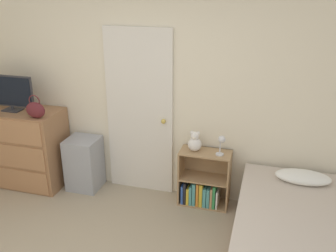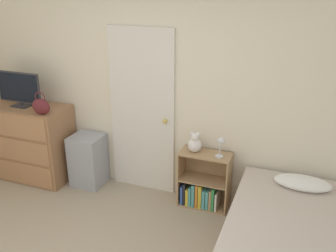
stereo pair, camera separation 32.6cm
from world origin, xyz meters
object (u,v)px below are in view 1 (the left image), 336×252
(teddy_bear, at_px, (195,142))
(desk_lamp, at_px, (221,142))
(tv, at_px, (10,92))
(bed, at_px, (302,246))
(dresser, at_px, (23,147))
(bookshelf, at_px, (203,185))
(handbag, at_px, (35,110))
(storage_bin, at_px, (84,163))

(teddy_bear, bearing_deg, desk_lamp, -7.13)
(tv, distance_m, bed, 3.61)
(dresser, bearing_deg, teddy_bear, 3.36)
(tv, distance_m, desk_lamp, 2.57)
(tv, height_order, bookshelf, tv)
(dresser, distance_m, tv, 0.73)
(handbag, bearing_deg, dresser, 156.44)
(tv, relative_size, storage_bin, 0.94)
(dresser, distance_m, bookshelf, 2.33)
(storage_bin, bearing_deg, tv, -172.43)
(storage_bin, bearing_deg, handbag, -147.95)
(teddy_bear, distance_m, desk_lamp, 0.31)
(storage_bin, bearing_deg, bookshelf, 1.50)
(tv, relative_size, desk_lamp, 2.65)
(dresser, xyz_separation_m, desk_lamp, (2.51, 0.09, 0.34))
(tv, bearing_deg, desk_lamp, 2.65)
(tv, distance_m, handbag, 0.47)
(dresser, bearing_deg, handbag, -23.56)
(bed, bearing_deg, bookshelf, 141.67)
(desk_lamp, height_order, bed, desk_lamp)
(bed, bearing_deg, handbag, 169.65)
(bed, bearing_deg, teddy_bear, 144.20)
(handbag, relative_size, storage_bin, 0.42)
(handbag, bearing_deg, storage_bin, 32.05)
(desk_lamp, bearing_deg, handbag, -172.87)
(handbag, xyz_separation_m, teddy_bear, (1.81, 0.30, -0.32))
(tv, relative_size, teddy_bear, 2.63)
(bookshelf, height_order, teddy_bear, teddy_bear)
(teddy_bear, xyz_separation_m, bed, (1.17, -0.85, -0.50))
(teddy_bear, bearing_deg, handbag, -170.51)
(teddy_bear, bearing_deg, dresser, -176.64)
(dresser, bearing_deg, tv, -142.54)
(tv, xyz_separation_m, handbag, (0.43, -0.15, -0.13))
(desk_lamp, relative_size, bed, 0.12)
(tv, xyz_separation_m, bookshelf, (2.35, 0.15, -0.98))
(teddy_bear, xyz_separation_m, desk_lamp, (0.30, -0.04, 0.06))
(dresser, xyz_separation_m, bookshelf, (2.31, 0.13, -0.25))
(storage_bin, bearing_deg, dresser, -173.95)
(dresser, relative_size, bed, 0.54)
(bed, bearing_deg, desk_lamp, 137.10)
(desk_lamp, bearing_deg, dresser, -177.92)
(storage_bin, height_order, desk_lamp, desk_lamp)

